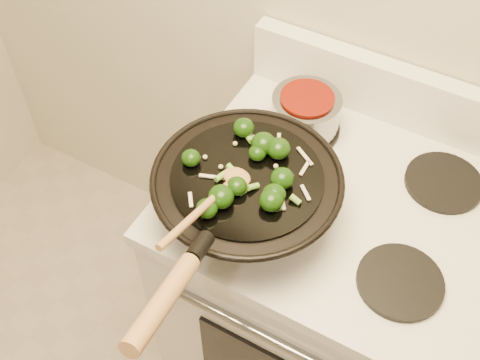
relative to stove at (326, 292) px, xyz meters
The scene contains 5 objects.
stove is the anchor object (origin of this frame).
wok 0.58m from the stove, 138.61° to the right, with size 0.41×0.67×0.26m.
stirfry 0.65m from the stove, 139.03° to the right, with size 0.28×0.28×0.05m.
wooden_spoon 0.69m from the stove, 129.18° to the right, with size 0.06×0.28×0.08m.
saucepan 0.56m from the stove, 141.09° to the left, with size 0.17×0.27×0.10m.
Camera 1 is at (-0.06, 0.32, 2.02)m, focal length 45.00 mm.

